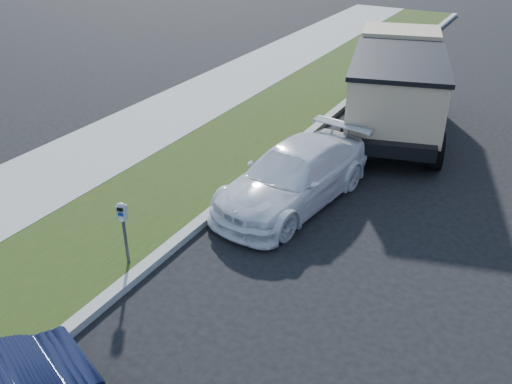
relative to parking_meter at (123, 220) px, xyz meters
The scene contains 5 objects.
ground 3.33m from the parking_meter, 22.12° to the left, with size 120.00×120.00×0.00m, color black.
streetside 4.26m from the parking_meter, 129.65° to the left, with size 6.12×50.00×0.15m.
parking_meter is the anchor object (origin of this frame).
white_wagon 4.17m from the parking_meter, 67.58° to the left, with size 1.85×4.54×1.32m, color silver.
dump_truck 9.62m from the parking_meter, 76.59° to the left, with size 4.00×6.85×2.53m.
Camera 1 is at (3.22, -7.26, 6.20)m, focal length 38.00 mm.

